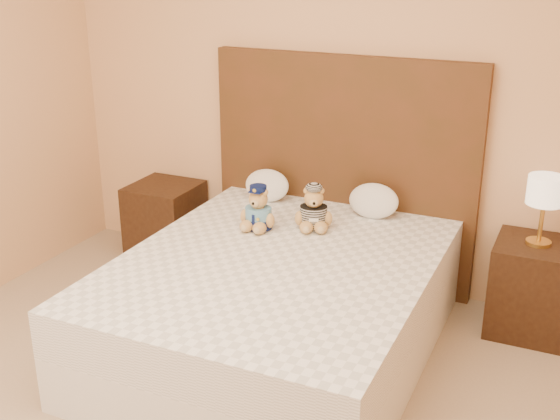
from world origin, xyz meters
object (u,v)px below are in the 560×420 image
object	(u,v)px
nightstand_right	(532,288)
lamp	(545,194)
nightstand_left	(166,221)
teddy_police	(258,208)
pillow_left	(267,184)
bed	(277,305)
teddy_prisoner	(314,208)
pillow_right	(374,199)

from	to	relation	value
nightstand_right	lamp	world-z (taller)	lamp
nightstand_left	teddy_police	xyz separation A→B (m)	(0.97, -0.45, 0.41)
nightstand_left	pillow_left	distance (m)	0.88
teddy_police	pillow_left	distance (m)	0.51
bed	lamp	size ratio (longest dim) A/B	5.00
lamp	teddy_prisoner	bearing A→B (deg)	-165.89
nightstand_right	pillow_right	bearing A→B (deg)	178.25
nightstand_left	nightstand_right	size ratio (longest dim) A/B	1.00
lamp	teddy_police	size ratio (longest dim) A/B	1.51
lamp	teddy_prisoner	distance (m)	1.29
nightstand_left	pillow_right	world-z (taller)	pillow_right
nightstand_left	pillow_right	bearing A→B (deg)	1.13
pillow_right	nightstand_right	bearing A→B (deg)	-1.75
pillow_left	teddy_prisoner	bearing A→B (deg)	-36.15
bed	teddy_prisoner	size ratio (longest dim) A/B	7.65
lamp	nightstand_right	bearing A→B (deg)	0.00
bed	teddy_prisoner	xyz separation A→B (m)	(0.01, 0.49, 0.41)
nightstand_right	bed	bearing A→B (deg)	-147.38
pillow_right	teddy_police	bearing A→B (deg)	-139.31
teddy_police	teddy_prisoner	distance (m)	0.33
nightstand_left	teddy_prisoner	world-z (taller)	teddy_prisoner
lamp	teddy_police	bearing A→B (deg)	-163.73
bed	pillow_left	xyz separation A→B (m)	(-0.46, 0.83, 0.38)
bed	nightstand_right	world-z (taller)	same
nightstand_right	lamp	xyz separation A→B (m)	(-0.00, 0.00, 0.57)
teddy_police	lamp	bearing A→B (deg)	15.86
teddy_police	pillow_right	world-z (taller)	teddy_police
teddy_police	pillow_right	size ratio (longest dim) A/B	0.84
teddy_police	pillow_right	distance (m)	0.73
teddy_police	pillow_left	size ratio (longest dim) A/B	0.86
nightstand_right	teddy_police	distance (m)	1.65
teddy_prisoner	pillow_left	size ratio (longest dim) A/B	0.85
lamp	pillow_right	bearing A→B (deg)	178.25
nightstand_left	lamp	size ratio (longest dim) A/B	1.38
pillow_left	lamp	bearing A→B (deg)	-1.01
nightstand_right	teddy_police	size ratio (longest dim) A/B	2.07
pillow_right	teddy_prisoner	bearing A→B (deg)	-127.34
bed	nightstand_left	distance (m)	1.48
pillow_left	teddy_police	bearing A→B (deg)	-70.14
bed	teddy_police	bearing A→B (deg)	128.98
teddy_police	teddy_prisoner	world-z (taller)	teddy_police
bed	lamp	distance (m)	1.59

